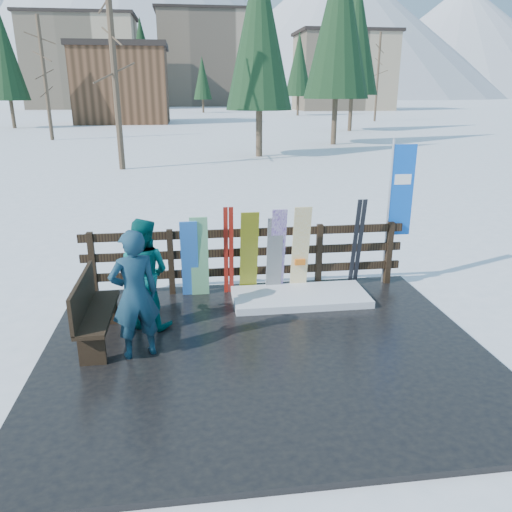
{
  "coord_description": "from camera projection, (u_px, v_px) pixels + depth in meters",
  "views": [
    {
      "loc": [
        -0.93,
        -6.0,
        3.43
      ],
      "look_at": [
        0.01,
        1.0,
        1.1
      ],
      "focal_mm": 35.0,
      "sensor_mm": 36.0,
      "label": 1
    }
  ],
  "objects": [
    {
      "name": "ground",
      "position": [
        265.0,
        355.0,
        6.83
      ],
      "size": [
        700.0,
        700.0,
        0.0
      ],
      "primitive_type": "plane",
      "color": "white",
      "rests_on": "ground"
    },
    {
      "name": "deck",
      "position": [
        265.0,
        352.0,
        6.82
      ],
      "size": [
        6.0,
        5.0,
        0.08
      ],
      "primitive_type": "cube",
      "color": "black",
      "rests_on": "ground"
    },
    {
      "name": "fence",
      "position": [
        246.0,
        254.0,
        8.67
      ],
      "size": [
        5.6,
        0.1,
        1.15
      ],
      "color": "black",
      "rests_on": "deck"
    },
    {
      "name": "snow_patch",
      "position": [
        300.0,
        297.0,
        8.4
      ],
      "size": [
        2.26,
        1.0,
        0.12
      ],
      "primitive_type": "cube",
      "color": "white",
      "rests_on": "deck"
    },
    {
      "name": "bench",
      "position": [
        92.0,
        309.0,
        6.83
      ],
      "size": [
        0.41,
        1.5,
        0.97
      ],
      "color": "black",
      "rests_on": "deck"
    },
    {
      "name": "snowboard_0",
      "position": [
        190.0,
        259.0,
        8.33
      ],
      "size": [
        0.28,
        0.29,
        1.37
      ],
      "primitive_type": "cube",
      "rotation": [
        0.19,
        0.0,
        0.0
      ],
      "color": "blue",
      "rests_on": "deck"
    },
    {
      "name": "snowboard_1",
      "position": [
        200.0,
        257.0,
        8.34
      ],
      "size": [
        0.29,
        0.26,
        1.43
      ],
      "primitive_type": "cube",
      "rotation": [
        0.16,
        0.0,
        0.0
      ],
      "color": "silver",
      "rests_on": "deck"
    },
    {
      "name": "snowboard_2",
      "position": [
        249.0,
        253.0,
        8.44
      ],
      "size": [
        0.3,
        0.39,
        1.5
      ],
      "primitive_type": "cube",
      "rotation": [
        0.24,
        0.0,
        0.0
      ],
      "color": "yellow",
      "rests_on": "deck"
    },
    {
      "name": "snowboard_3",
      "position": [
        278.0,
        251.0,
        8.5
      ],
      "size": [
        0.25,
        0.33,
        1.53
      ],
      "primitive_type": "cube",
      "rotation": [
        0.2,
        0.0,
        0.0
      ],
      "color": "white",
      "rests_on": "deck"
    },
    {
      "name": "snowboard_4",
      "position": [
        274.0,
        256.0,
        8.51
      ],
      "size": [
        0.27,
        0.24,
        1.37
      ],
      "primitive_type": "cube",
      "rotation": [
        0.16,
        0.0,
        0.0
      ],
      "color": "black",
      "rests_on": "deck"
    },
    {
      "name": "snowboard_5",
      "position": [
        300.0,
        250.0,
        8.54
      ],
      "size": [
        0.3,
        0.31,
        1.55
      ],
      "primitive_type": "cube",
      "rotation": [
        0.18,
        0.0,
        0.0
      ],
      "color": "white",
      "rests_on": "deck"
    },
    {
      "name": "ski_pair_a",
      "position": [
        229.0,
        251.0,
        8.45
      ],
      "size": [
        0.16,
        0.18,
        1.56
      ],
      "color": "maroon",
      "rests_on": "deck"
    },
    {
      "name": "ski_pair_b",
      "position": [
        357.0,
        244.0,
        8.73
      ],
      "size": [
        0.16,
        0.3,
        1.64
      ],
      "color": "black",
      "rests_on": "deck"
    },
    {
      "name": "rental_flag",
      "position": [
        398.0,
        196.0,
        8.77
      ],
      "size": [
        0.45,
        0.04,
        2.6
      ],
      "color": "silver",
      "rests_on": "deck"
    },
    {
      "name": "person_front",
      "position": [
        135.0,
        295.0,
        6.41
      ],
      "size": [
        0.73,
        0.6,
        1.73
      ],
      "primitive_type": "imported",
      "rotation": [
        0.0,
        0.0,
        3.48
      ],
      "color": "#1B4956",
      "rests_on": "deck"
    },
    {
      "name": "person_back",
      "position": [
        144.0,
        273.0,
        7.28
      ],
      "size": [
        0.98,
        0.88,
        1.65
      ],
      "primitive_type": "imported",
      "rotation": [
        0.0,
        0.0,
        2.76
      ],
      "color": "#065553",
      "rests_on": "deck"
    },
    {
      "name": "resort_buildings",
      "position": [
        193.0,
        62.0,
        112.53
      ],
      "size": [
        73.0,
        87.6,
        22.6
      ],
      "color": "tan",
      "rests_on": "ground"
    },
    {
      "name": "trees",
      "position": [
        237.0,
        69.0,
        50.81
      ],
      "size": [
        42.04,
        68.72,
        12.7
      ],
      "color": "#382B1E",
      "rests_on": "ground"
    },
    {
      "name": "mountains",
      "position": [
        166.0,
        10.0,
        298.95
      ],
      "size": [
        520.0,
        260.0,
        120.0
      ],
      "color": "white",
      "rests_on": "ground"
    }
  ]
}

